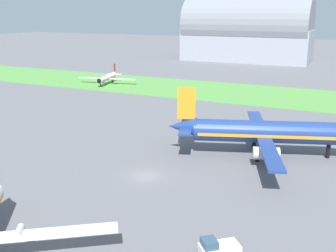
% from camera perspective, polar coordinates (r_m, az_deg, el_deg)
% --- Properties ---
extents(ground_plane, '(600.00, 600.00, 0.00)m').
position_cam_1_polar(ground_plane, '(54.69, -3.17, -7.14)').
color(ground_plane, slate).
extents(grass_taxiway_strip, '(360.00, 28.00, 0.08)m').
position_cam_1_polar(grass_taxiway_strip, '(110.58, 12.20, 4.45)').
color(grass_taxiway_strip, '#549342').
rests_on(grass_taxiway_strip, ground_plane).
extents(airplane_midfield_jet, '(28.44, 28.68, 10.48)m').
position_cam_1_polar(airplane_midfield_jet, '(62.66, 13.38, -0.85)').
color(airplane_midfield_jet, navy).
rests_on(airplane_midfield_jet, ground_plane).
extents(airplane_taxiing_turboprop, '(18.18, 15.65, 5.50)m').
position_cam_1_polar(airplane_taxiing_turboprop, '(124.69, -8.65, 6.83)').
color(airplane_taxiing_turboprop, white).
rests_on(airplane_taxiing_turboprop, ground_plane).
extents(pushback_tug_midfield, '(3.90, 3.71, 1.95)m').
position_cam_1_polar(pushback_tug_midfield, '(37.96, 7.09, -16.91)').
color(pushback_tug_midfield, white).
rests_on(pushback_tug_midfield, ground_plane).
extents(hangar_distant, '(55.39, 24.23, 28.18)m').
position_cam_1_polar(hangar_distant, '(185.63, 11.15, 13.05)').
color(hangar_distant, '#9399A3').
rests_on(hangar_distant, ground_plane).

